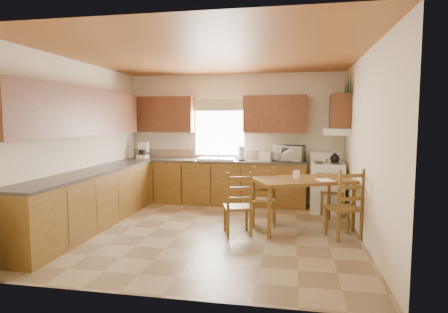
% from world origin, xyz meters
% --- Properties ---
extents(floor, '(4.50, 4.50, 0.00)m').
position_xyz_m(floor, '(0.00, 0.00, 0.00)').
color(floor, '#897454').
rests_on(floor, ground).
extents(ceiling, '(4.50, 4.50, 0.00)m').
position_xyz_m(ceiling, '(0.00, 0.00, 2.70)').
color(ceiling, '#9F5D2B').
rests_on(ceiling, floor).
extents(wall_left, '(4.50, 4.50, 0.00)m').
position_xyz_m(wall_left, '(-2.25, 0.00, 1.35)').
color(wall_left, beige).
rests_on(wall_left, floor).
extents(wall_right, '(4.50, 4.50, 0.00)m').
position_xyz_m(wall_right, '(2.25, 0.00, 1.35)').
color(wall_right, beige).
rests_on(wall_right, floor).
extents(wall_back, '(4.50, 4.50, 0.00)m').
position_xyz_m(wall_back, '(0.00, 2.25, 1.35)').
color(wall_back, beige).
rests_on(wall_back, floor).
extents(wall_front, '(4.50, 4.50, 0.00)m').
position_xyz_m(wall_front, '(0.00, -2.25, 1.35)').
color(wall_front, beige).
rests_on(wall_front, floor).
extents(lower_cab_back, '(3.75, 0.60, 0.88)m').
position_xyz_m(lower_cab_back, '(-0.38, 1.95, 0.44)').
color(lower_cab_back, brown).
rests_on(lower_cab_back, floor).
extents(lower_cab_left, '(0.60, 3.60, 0.88)m').
position_xyz_m(lower_cab_left, '(-1.95, -0.15, 0.44)').
color(lower_cab_left, brown).
rests_on(lower_cab_left, floor).
extents(counter_back, '(3.75, 0.63, 0.04)m').
position_xyz_m(counter_back, '(-0.38, 1.95, 0.90)').
color(counter_back, '#403B37').
rests_on(counter_back, lower_cab_back).
extents(counter_left, '(0.63, 3.60, 0.04)m').
position_xyz_m(counter_left, '(-1.95, -0.15, 0.90)').
color(counter_left, '#403B37').
rests_on(counter_left, lower_cab_left).
extents(backsplash, '(3.75, 0.01, 0.18)m').
position_xyz_m(backsplash, '(-0.38, 2.24, 1.01)').
color(backsplash, '#96795B').
rests_on(backsplash, counter_back).
extents(upper_cab_back_left, '(1.41, 0.33, 0.75)m').
position_xyz_m(upper_cab_back_left, '(-1.55, 2.08, 1.85)').
color(upper_cab_back_left, brown).
rests_on(upper_cab_back_left, wall_back).
extents(upper_cab_back_right, '(1.25, 0.33, 0.75)m').
position_xyz_m(upper_cab_back_right, '(0.86, 2.08, 1.85)').
color(upper_cab_back_right, brown).
rests_on(upper_cab_back_right, wall_back).
extents(upper_cab_left, '(0.33, 3.60, 0.75)m').
position_xyz_m(upper_cab_left, '(-2.08, -0.15, 1.85)').
color(upper_cab_left, brown).
rests_on(upper_cab_left, wall_left).
extents(upper_cab_stove, '(0.33, 0.62, 0.62)m').
position_xyz_m(upper_cab_stove, '(2.08, 1.65, 1.90)').
color(upper_cab_stove, brown).
rests_on(upper_cab_stove, wall_right).
extents(range_hood, '(0.44, 0.62, 0.12)m').
position_xyz_m(range_hood, '(2.03, 1.65, 1.52)').
color(range_hood, silver).
rests_on(range_hood, wall_right).
extents(window_frame, '(1.13, 0.02, 1.18)m').
position_xyz_m(window_frame, '(-0.30, 2.22, 1.55)').
color(window_frame, silver).
rests_on(window_frame, wall_back).
extents(window_pane, '(1.05, 0.01, 1.10)m').
position_xyz_m(window_pane, '(-0.30, 2.21, 1.55)').
color(window_pane, white).
rests_on(window_pane, wall_back).
extents(window_valance, '(1.19, 0.01, 0.24)m').
position_xyz_m(window_valance, '(-0.30, 2.19, 2.05)').
color(window_valance, '#4D672F').
rests_on(window_valance, wall_back).
extents(sink_basin, '(0.75, 0.45, 0.04)m').
position_xyz_m(sink_basin, '(-0.30, 1.95, 0.94)').
color(sink_basin, silver).
rests_on(sink_basin, counter_back).
extents(pine_decal_a, '(0.22, 0.22, 0.36)m').
position_xyz_m(pine_decal_a, '(2.21, 1.33, 2.38)').
color(pine_decal_a, black).
rests_on(pine_decal_a, wall_right).
extents(pine_decal_b, '(0.22, 0.22, 0.36)m').
position_xyz_m(pine_decal_b, '(2.21, 1.65, 2.42)').
color(pine_decal_b, black).
rests_on(pine_decal_b, wall_right).
extents(pine_decal_c, '(0.22, 0.22, 0.36)m').
position_xyz_m(pine_decal_c, '(2.21, 1.97, 2.38)').
color(pine_decal_c, black).
rests_on(pine_decal_c, wall_right).
extents(stove, '(0.63, 0.65, 0.91)m').
position_xyz_m(stove, '(1.88, 1.66, 0.46)').
color(stove, silver).
rests_on(stove, floor).
extents(coffeemaker, '(0.26, 0.28, 0.32)m').
position_xyz_m(coffeemaker, '(-1.92, 1.92, 1.08)').
color(coffeemaker, silver).
rests_on(coffeemaker, counter_back).
extents(paper_towel, '(0.12, 0.12, 0.29)m').
position_xyz_m(paper_towel, '(0.21, 1.91, 1.06)').
color(paper_towel, white).
rests_on(paper_towel, counter_back).
extents(toaster, '(0.29, 0.23, 0.20)m').
position_xyz_m(toaster, '(0.71, 1.89, 1.02)').
color(toaster, silver).
rests_on(toaster, counter_back).
extents(microwave, '(0.60, 0.49, 0.32)m').
position_xyz_m(microwave, '(1.16, 1.93, 1.08)').
color(microwave, silver).
rests_on(microwave, counter_back).
extents(dining_table, '(1.73, 1.41, 0.81)m').
position_xyz_m(dining_table, '(1.39, 0.41, 0.40)').
color(dining_table, brown).
rests_on(dining_table, floor).
extents(chair_near_left, '(0.50, 0.49, 0.96)m').
position_xyz_m(chair_near_left, '(0.43, -0.05, 0.48)').
color(chair_near_left, brown).
rests_on(chair_near_left, floor).
extents(chair_near_right, '(0.57, 0.56, 1.03)m').
position_xyz_m(chair_near_right, '(1.99, 0.04, 0.52)').
color(chair_near_right, brown).
rests_on(chair_near_right, floor).
extents(chair_far_left, '(0.43, 0.41, 0.95)m').
position_xyz_m(chair_far_left, '(0.78, 0.49, 0.47)').
color(chair_far_left, brown).
rests_on(chair_far_left, floor).
extents(chair_far_right, '(0.50, 0.49, 0.99)m').
position_xyz_m(chair_far_right, '(1.99, 1.47, 0.49)').
color(chair_far_right, brown).
rests_on(chair_far_right, floor).
extents(table_paper, '(0.30, 0.35, 0.00)m').
position_xyz_m(table_paper, '(1.73, 0.34, 0.81)').
color(table_paper, white).
rests_on(table_paper, dining_table).
extents(table_card, '(0.10, 0.03, 0.13)m').
position_xyz_m(table_card, '(1.30, 0.42, 0.87)').
color(table_card, white).
rests_on(table_card, dining_table).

